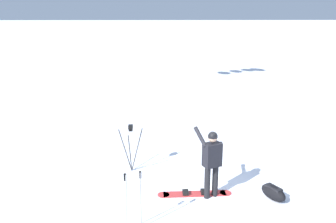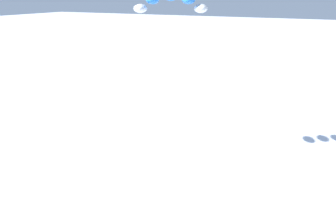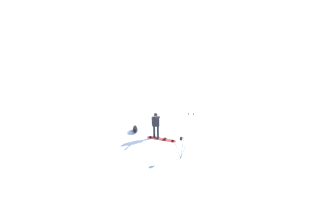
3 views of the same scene
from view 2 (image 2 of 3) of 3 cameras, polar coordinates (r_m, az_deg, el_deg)
The scene contains 1 object.
traction_kite at distance 15.78m, azimuth 0.51°, elevation 20.53°, with size 3.91×2.66×1.02m.
Camera 2 is at (-2.04, 5.49, 10.30)m, focal length 31.17 mm.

